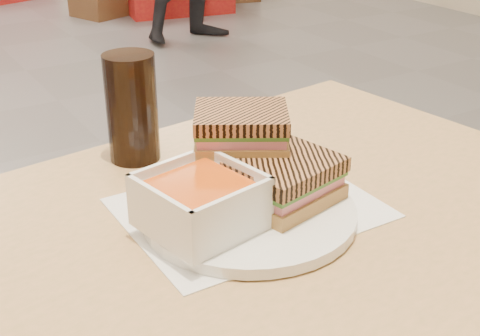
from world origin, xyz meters
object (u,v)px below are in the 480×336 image
soup_bowl (201,204)px  cola_glass (132,108)px  plate (249,212)px  panini_lower (285,180)px  main_table (197,323)px

soup_bowl → cola_glass: 0.26m
plate → panini_lower: size_ratio=1.83×
panini_lower → cola_glass: bearing=111.4°
soup_bowl → cola_glass: size_ratio=0.89×
main_table → soup_bowl: soup_bowl is taller
cola_glass → plate: bearing=-78.6°
main_table → soup_bowl: (0.02, 0.02, 0.16)m
plate → soup_bowl: bearing=-175.0°
main_table → cola_glass: 0.35m
main_table → plate: (0.10, 0.03, 0.12)m
panini_lower → soup_bowl: bearing=179.5°
panini_lower → plate: bearing=171.5°
main_table → soup_bowl: bearing=43.2°
main_table → panini_lower: bearing=7.2°
plate → panini_lower: bearing=-8.5°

